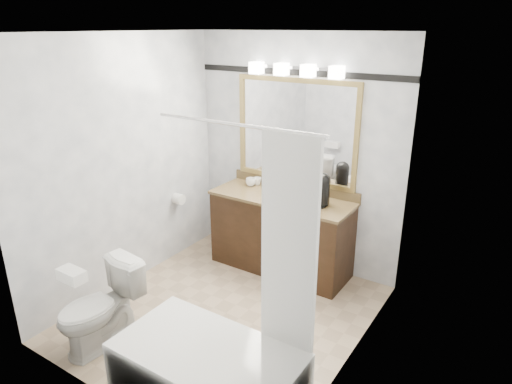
# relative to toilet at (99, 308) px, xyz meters

# --- Properties ---
(room) EXTENTS (2.42, 2.62, 2.52)m
(room) POSITION_rel_toilet_xyz_m (0.60, 0.92, 0.89)
(room) COLOR tan
(room) RESTS_ON ground
(vanity) EXTENTS (1.53, 0.58, 0.97)m
(vanity) POSITION_rel_toilet_xyz_m (0.60, 1.94, 0.08)
(vanity) COLOR black
(vanity) RESTS_ON ground
(mirror) EXTENTS (1.40, 0.04, 1.10)m
(mirror) POSITION_rel_toilet_xyz_m (0.60, 2.20, 1.14)
(mirror) COLOR #A88B4C
(mirror) RESTS_ON room
(vanity_light_bar) EXTENTS (1.02, 0.14, 0.12)m
(vanity_light_bar) POSITION_rel_toilet_xyz_m (0.60, 2.15, 1.77)
(vanity_light_bar) COLOR silver
(vanity_light_bar) RESTS_ON room
(accent_stripe) EXTENTS (2.40, 0.01, 0.06)m
(accent_stripe) POSITION_rel_toilet_xyz_m (0.60, 2.21, 1.74)
(accent_stripe) COLOR black
(accent_stripe) RESTS_ON room
(bathtub) EXTENTS (1.30, 0.75, 1.96)m
(bathtub) POSITION_rel_toilet_xyz_m (1.16, 0.02, -0.08)
(bathtub) COLOR white
(bathtub) RESTS_ON ground
(tp_roll) EXTENTS (0.11, 0.12, 0.12)m
(tp_roll) POSITION_rel_toilet_xyz_m (-0.54, 1.58, 0.34)
(tp_roll) COLOR white
(tp_roll) RESTS_ON room
(toilet) EXTENTS (0.48, 0.75, 0.72)m
(toilet) POSITION_rel_toilet_xyz_m (0.00, 0.00, 0.00)
(toilet) COLOR white
(toilet) RESTS_ON ground
(tissue_box) EXTENTS (0.23, 0.13, 0.09)m
(tissue_box) POSITION_rel_toilet_xyz_m (0.00, -0.20, 0.41)
(tissue_box) COLOR white
(tissue_box) RESTS_ON toilet
(coffee_maker) EXTENTS (0.18, 0.21, 0.33)m
(coffee_maker) POSITION_rel_toilet_xyz_m (1.06, 1.95, 0.66)
(coffee_maker) COLOR black
(coffee_maker) RESTS_ON vanity
(cup_left) EXTENTS (0.13, 0.13, 0.09)m
(cup_left) POSITION_rel_toilet_xyz_m (0.14, 2.05, 0.53)
(cup_left) COLOR white
(cup_left) RESTS_ON vanity
(cup_right) EXTENTS (0.10, 0.10, 0.08)m
(cup_right) POSITION_rel_toilet_xyz_m (0.18, 2.12, 0.53)
(cup_right) COLOR white
(cup_right) RESTS_ON vanity
(soap_bottle_a) EXTENTS (0.07, 0.07, 0.11)m
(soap_bottle_a) POSITION_rel_toilet_xyz_m (0.37, 2.15, 0.55)
(soap_bottle_a) COLOR white
(soap_bottle_a) RESTS_ON vanity
(soap_bottle_b) EXTENTS (0.06, 0.06, 0.07)m
(soap_bottle_b) POSITION_rel_toilet_xyz_m (0.85, 2.11, 0.53)
(soap_bottle_b) COLOR white
(soap_bottle_b) RESTS_ON vanity
(soap_bar) EXTENTS (0.08, 0.06, 0.02)m
(soap_bar) POSITION_rel_toilet_xyz_m (0.76, 2.05, 0.50)
(soap_bar) COLOR beige
(soap_bar) RESTS_ON vanity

